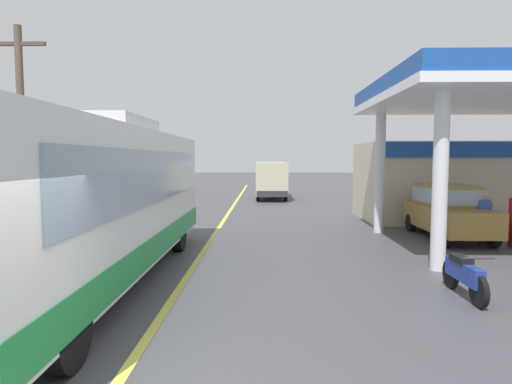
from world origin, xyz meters
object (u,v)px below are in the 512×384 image
object	(u,v)px
minibus_opposing_lane	(271,177)
motorcycle_parked_forecourt	(464,275)
coach_bus_main	(96,205)
pedestrian_near_pump	(483,215)
car_at_pump	(448,209)

from	to	relation	value
minibus_opposing_lane	motorcycle_parked_forecourt	world-z (taller)	minibus_opposing_lane
motorcycle_parked_forecourt	minibus_opposing_lane	bearing A→B (deg)	99.21
coach_bus_main	pedestrian_near_pump	distance (m)	11.49
minibus_opposing_lane	pedestrian_near_pump	bearing A→B (deg)	-67.79
minibus_opposing_lane	pedestrian_near_pump	xyz separation A→B (m)	(6.44, -15.76, -0.54)
minibus_opposing_lane	motorcycle_parked_forecourt	xyz separation A→B (m)	(3.42, -21.08, -1.03)
pedestrian_near_pump	minibus_opposing_lane	bearing A→B (deg)	112.21
car_at_pump	minibus_opposing_lane	world-z (taller)	minibus_opposing_lane
coach_bus_main	car_at_pump	bearing A→B (deg)	29.27
coach_bus_main	minibus_opposing_lane	xyz separation A→B (m)	(4.10, 20.28, -0.25)
motorcycle_parked_forecourt	pedestrian_near_pump	world-z (taller)	pedestrian_near_pump
minibus_opposing_lane	coach_bus_main	bearing A→B (deg)	-101.43
coach_bus_main	car_at_pump	size ratio (longest dim) A/B	2.63
car_at_pump	motorcycle_parked_forecourt	size ratio (longest dim) A/B	2.33
motorcycle_parked_forecourt	pedestrian_near_pump	bearing A→B (deg)	60.42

